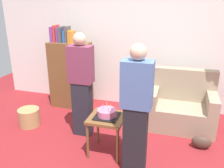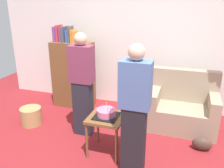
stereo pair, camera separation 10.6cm
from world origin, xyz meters
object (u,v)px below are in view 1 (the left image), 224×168
object	(u,v)px
bookshelf	(70,73)
person_holding_cake	(136,110)
person_blowing_candles	(82,85)
handbag	(201,142)
birthday_cake	(107,113)
couch	(181,107)
wicker_basket	(29,117)
side_table	(107,122)

from	to	relation	value
bookshelf	person_holding_cake	size ratio (longest dim) A/B	0.99
person_blowing_candles	handbag	bearing A→B (deg)	21.19
bookshelf	birthday_cake	size ratio (longest dim) A/B	5.04
couch	bookshelf	size ratio (longest dim) A/B	0.68
wicker_basket	person_holding_cake	bearing A→B (deg)	-17.26
side_table	wicker_basket	distance (m)	1.60
birthday_cake	person_blowing_candles	bearing A→B (deg)	143.67
bookshelf	person_blowing_candles	distance (m)	1.14
couch	bookshelf	distance (m)	2.18
birthday_cake	person_holding_cake	bearing A→B (deg)	-29.15
bookshelf	person_blowing_candles	world-z (taller)	person_blowing_candles
person_holding_cake	couch	bearing A→B (deg)	-93.18
person_holding_cake	person_blowing_candles	bearing A→B (deg)	-14.71
person_blowing_candles	wicker_basket	bearing A→B (deg)	-160.03
person_holding_cake	wicker_basket	distance (m)	2.17
side_table	person_holding_cake	bearing A→B (deg)	-29.16
bookshelf	person_blowing_candles	xyz separation A→B (m)	(0.64, -0.94, 0.14)
side_table	birthday_cake	distance (m)	0.13
side_table	person_blowing_candles	xyz separation A→B (m)	(-0.53, 0.39, 0.35)
person_blowing_candles	handbag	world-z (taller)	person_blowing_candles
couch	birthday_cake	world-z (taller)	couch
wicker_basket	handbag	size ratio (longest dim) A/B	1.29
person_blowing_candles	handbag	size ratio (longest dim) A/B	5.82
bookshelf	handbag	xyz separation A→B (m)	(2.47, -0.85, -0.59)
person_blowing_candles	handbag	distance (m)	1.97
couch	person_holding_cake	xyz separation A→B (m)	(-0.53, -1.34, 0.49)
bookshelf	person_holding_cake	xyz separation A→B (m)	(1.61, -1.57, 0.14)
person_blowing_candles	person_holding_cake	world-z (taller)	same
couch	birthday_cake	distance (m)	1.49
person_blowing_candles	wicker_basket	world-z (taller)	person_blowing_candles
birthday_cake	person_holding_cake	distance (m)	0.55
side_table	person_holding_cake	size ratio (longest dim) A/B	0.35
person_blowing_candles	person_holding_cake	size ratio (longest dim) A/B	1.00
bookshelf	wicker_basket	size ratio (longest dim) A/B	4.48
side_table	birthday_cake	xyz separation A→B (m)	(-0.00, -0.00, 0.13)
birthday_cake	couch	bearing A→B (deg)	48.27
bookshelf	birthday_cake	xyz separation A→B (m)	(1.17, -1.32, -0.08)
wicker_basket	side_table	bearing A→B (deg)	-13.43
bookshelf	side_table	bearing A→B (deg)	-48.56
person_holding_cake	handbag	distance (m)	1.33
couch	wicker_basket	bearing A→B (deg)	-163.72
bookshelf	side_table	world-z (taller)	bookshelf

